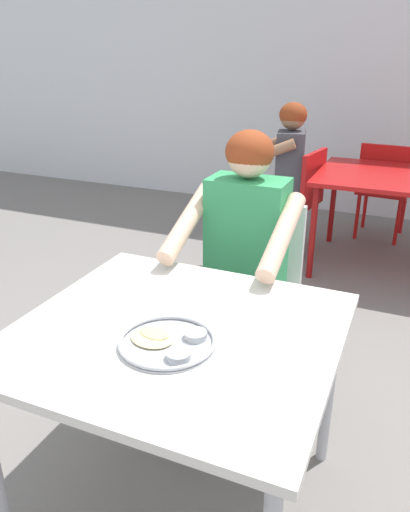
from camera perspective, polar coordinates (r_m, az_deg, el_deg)
name	(u,v)px	position (r m, az deg, el deg)	size (l,w,h in m)	color
ground_plane	(192,504)	(2.08, -1.48, -26.60)	(12.00, 12.00, 0.05)	slate
back_wall	(369,29)	(5.09, 18.36, 23.49)	(12.00, 0.12, 3.40)	white
table_foreground	(177,348)	(1.63, -3.19, -10.54)	(1.00, 0.93, 0.73)	silver
thali_tray	(168,342)	(1.50, -4.28, -9.77)	(0.29, 0.29, 0.03)	#B7BABF
chair_foreground	(254,280)	(2.44, 5.63, -2.72)	(0.44, 0.43, 0.87)	silver
diner_foreground	(240,251)	(2.15, 4.01, 0.56)	(0.49, 0.55, 1.24)	black
table_background_red	(384,184)	(3.84, 19.89, 7.72)	(0.94, 0.92, 0.72)	#B71414
chair_red_left	(298,195)	(3.99, 10.66, 6.92)	(0.48, 0.50, 0.83)	red
chair_red_far	(383,185)	(4.48, 19.79, 7.70)	(0.44, 0.44, 0.83)	red
patron_background	(278,166)	(3.92, 8.32, 10.21)	(0.60, 0.56, 1.18)	#3A3A3A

